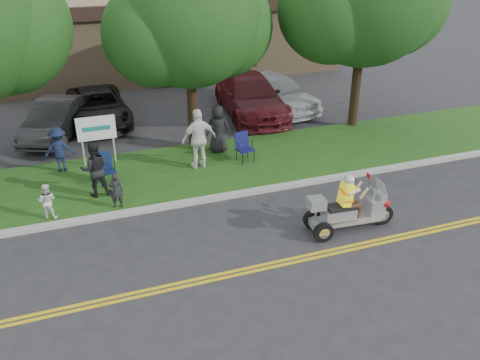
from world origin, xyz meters
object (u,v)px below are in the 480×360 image
object	(u,v)px
lawn_chair_b	(243,145)
spectator_adult_mid	(95,169)
trike_scooter	(347,211)
parked_car_far_right	(276,92)
parked_car_mid	(98,107)
lawn_chair_a	(105,166)
parked_car_right	(250,96)
parked_car_left	(56,119)
spectator_adult_right	(199,139)

from	to	relation	value
lawn_chair_b	spectator_adult_mid	xyz separation A→B (m)	(-4.91, -0.88, 0.29)
trike_scooter	parked_car_far_right	size ratio (longest dim) A/B	0.53
parked_car_mid	lawn_chair_b	bearing A→B (deg)	-55.30
lawn_chair_a	parked_car_mid	world-z (taller)	parked_car_mid
trike_scooter	parked_car_right	xyz separation A→B (m)	(0.87, 9.50, 0.24)
lawn_chair_b	parked_car_mid	xyz separation A→B (m)	(-4.21, 5.70, 0.01)
lawn_chair_a	parked_car_left	bearing A→B (deg)	95.45
parked_car_left	parked_car_mid	xyz separation A→B (m)	(1.66, 0.99, -0.02)
trike_scooter	parked_car_mid	world-z (taller)	trike_scooter
trike_scooter	parked_car_mid	size ratio (longest dim) A/B	0.52
lawn_chair_a	parked_car_far_right	xyz separation A→B (m)	(7.82, 4.96, 0.15)
lawn_chair_b	parked_car_mid	size ratio (longest dim) A/B	0.20
spectator_adult_right	spectator_adult_mid	bearing A→B (deg)	5.39
spectator_adult_mid	parked_car_left	distance (m)	5.68
lawn_chair_b	parked_car_mid	world-z (taller)	parked_car_mid
trike_scooter	parked_car_left	distance (m)	11.89
lawn_chair_a	parked_car_mid	distance (m)	5.86
spectator_adult_right	parked_car_far_right	distance (m)	6.82
lawn_chair_a	spectator_adult_right	size ratio (longest dim) A/B	0.48
spectator_adult_mid	parked_car_far_right	bearing A→B (deg)	-143.87
lawn_chair_b	lawn_chair_a	bearing A→B (deg)	170.08
lawn_chair_a	spectator_adult_right	bearing A→B (deg)	-7.26
lawn_chair_a	parked_car_mid	size ratio (longest dim) A/B	0.20
lawn_chair_b	spectator_adult_right	world-z (taller)	spectator_adult_right
spectator_adult_right	parked_car_mid	world-z (taller)	spectator_adult_right
lawn_chair_a	parked_car_right	xyz separation A→B (m)	(6.56, 4.73, 0.15)
spectator_adult_right	parked_car_right	distance (m)	5.82
trike_scooter	parked_car_far_right	world-z (taller)	trike_scooter
parked_car_left	lawn_chair_a	bearing A→B (deg)	-52.63
parked_car_left	parked_car_far_right	distance (m)	9.10
parked_car_right	spectator_adult_right	bearing A→B (deg)	-122.13
spectator_adult_mid	spectator_adult_right	bearing A→B (deg)	-164.72
lawn_chair_b	parked_car_mid	bearing A→B (deg)	114.66
trike_scooter	parked_car_right	distance (m)	9.54
parked_car_right	parked_car_left	bearing A→B (deg)	-175.74
trike_scooter	parked_car_right	world-z (taller)	trike_scooter
spectator_adult_right	lawn_chair_a	bearing A→B (deg)	-6.63
spectator_adult_mid	parked_car_far_right	world-z (taller)	spectator_adult_mid
spectator_adult_right	parked_car_left	distance (m)	6.43
trike_scooter	parked_car_left	world-z (taller)	trike_scooter
parked_car_right	trike_scooter	bearing A→B (deg)	-90.04
spectator_adult_mid	parked_car_mid	world-z (taller)	spectator_adult_mid
spectator_adult_right	parked_car_far_right	size ratio (longest dim) A/B	0.43
spectator_adult_mid	parked_car_right	distance (m)	8.80
lawn_chair_b	spectator_adult_mid	size ratio (longest dim) A/B	0.58
trike_scooter	lawn_chair_b	world-z (taller)	trike_scooter
trike_scooter	parked_car_mid	distance (m)	11.87
lawn_chair_b	parked_car_left	size ratio (longest dim) A/B	0.23
parked_car_mid	parked_car_right	distance (m)	6.29
parked_car_far_right	lawn_chair_b	bearing A→B (deg)	-138.38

